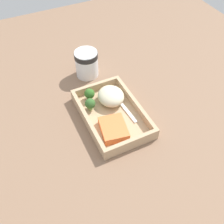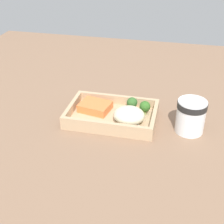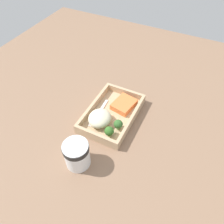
# 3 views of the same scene
# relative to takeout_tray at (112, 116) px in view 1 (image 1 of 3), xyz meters

# --- Properties ---
(ground_plane) EXTENTS (1.60, 1.60, 0.02)m
(ground_plane) POSITION_rel_takeout_tray_xyz_m (0.00, 0.00, -0.02)
(ground_plane) COLOR #83634C
(takeout_tray) EXTENTS (0.27, 0.18, 0.01)m
(takeout_tray) POSITION_rel_takeout_tray_xyz_m (0.00, 0.00, 0.00)
(takeout_tray) COLOR tan
(takeout_tray) RESTS_ON ground_plane
(tray_rim) EXTENTS (0.27, 0.18, 0.03)m
(tray_rim) POSITION_rel_takeout_tray_xyz_m (0.00, 0.00, 0.02)
(tray_rim) COLOR tan
(tray_rim) RESTS_ON takeout_tray
(salmon_fillet) EXTENTS (0.11, 0.09, 0.03)m
(salmon_fillet) POSITION_rel_takeout_tray_xyz_m (-0.06, 0.02, 0.02)
(salmon_fillet) COLOR orange
(salmon_fillet) RESTS_ON takeout_tray
(mashed_potatoes) EXTENTS (0.09, 0.09, 0.05)m
(mashed_potatoes) POSITION_rel_takeout_tray_xyz_m (0.06, -0.02, 0.03)
(mashed_potatoes) COLOR beige
(mashed_potatoes) RESTS_ON takeout_tray
(broccoli_floret_1) EXTENTS (0.03, 0.03, 0.04)m
(broccoli_floret_1) POSITION_rel_takeout_tray_xyz_m (0.10, 0.04, 0.03)
(broccoli_floret_1) COLOR #7C9951
(broccoli_floret_1) RESTS_ON takeout_tray
(broccoli_floret_2) EXTENTS (0.03, 0.03, 0.04)m
(broccoli_floret_2) POSITION_rel_takeout_tray_xyz_m (0.05, 0.05, 0.03)
(broccoli_floret_2) COLOR #81A860
(broccoli_floret_2) RESTS_ON takeout_tray
(fork) EXTENTS (0.16, 0.03, 0.00)m
(fork) POSITION_rel_takeout_tray_xyz_m (0.03, -0.05, 0.01)
(fork) COLOR white
(fork) RESTS_ON takeout_tray
(paper_cup) EXTENTS (0.09, 0.09, 0.10)m
(paper_cup) POSITION_rel_takeout_tray_xyz_m (0.24, -0.01, 0.05)
(paper_cup) COLOR white
(paper_cup) RESTS_ON ground_plane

